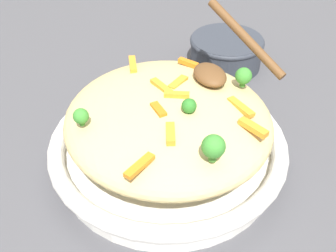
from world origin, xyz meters
TOP-DOWN VIEW (x-y plane):
  - ground_plane at (0.00, 0.00)m, footprint 2.40×2.40m
  - serving_bowl at (0.00, 0.00)m, footprint 0.31×0.31m
  - pasta_mound at (0.00, 0.00)m, footprint 0.27×0.26m
  - carrot_piece_0 at (0.00, 0.01)m, footprint 0.02×0.03m
  - carrot_piece_1 at (0.09, -0.06)m, footprint 0.03×0.04m
  - carrot_piece_2 at (-0.03, 0.02)m, footprint 0.03×0.03m
  - carrot_piece_3 at (0.02, -0.02)m, footprint 0.03×0.01m
  - carrot_piece_4 at (0.06, -0.02)m, footprint 0.03×0.02m
  - carrot_piece_5 at (-0.08, 0.06)m, footprint 0.03×0.02m
  - carrot_piece_6 at (-0.03, 0.00)m, footprint 0.04×0.02m
  - carrot_piece_7 at (0.04, 0.08)m, footprint 0.04×0.02m
  - carrot_piece_8 at (0.08, 0.07)m, footprint 0.04×0.02m
  - carrot_piece_9 at (-0.10, -0.02)m, footprint 0.04×0.02m
  - carrot_piece_10 at (-0.05, 0.07)m, footprint 0.02×0.03m
  - broccoli_floret_0 at (0.03, 0.01)m, footprint 0.02×0.02m
  - broccoli_floret_1 at (0.11, 0.01)m, footprint 0.03×0.03m
  - broccoli_floret_2 at (-0.01, 0.10)m, footprint 0.02×0.02m
  - broccoli_floret_3 at (0.01, -0.11)m, footprint 0.02×0.02m
  - serving_spoon at (-0.03, 0.09)m, footprint 0.13×0.11m
  - companion_bowl at (-0.21, 0.19)m, footprint 0.13×0.13m

SIDE VIEW (x-z plane):
  - ground_plane at x=0.00m, z-range 0.00..0.00m
  - serving_bowl at x=0.00m, z-range 0.00..0.05m
  - companion_bowl at x=-0.21m, z-range 0.00..0.06m
  - pasta_mound at x=0.00m, z-range 0.05..0.11m
  - carrot_piece_7 at x=0.04m, z-range 0.10..0.11m
  - carrot_piece_1 at x=0.09m, z-range 0.10..0.11m
  - carrot_piece_9 at x=-0.10m, z-range 0.10..0.11m
  - carrot_piece_5 at x=-0.08m, z-range 0.10..0.11m
  - carrot_piece_8 at x=0.08m, z-range 0.10..0.11m
  - carrot_piece_10 at x=-0.05m, z-range 0.10..0.11m
  - carrot_piece_4 at x=0.06m, z-range 0.10..0.11m
  - carrot_piece_2 at x=-0.03m, z-range 0.10..0.11m
  - carrot_piece_3 at x=0.02m, z-range 0.11..0.11m
  - carrot_piece_6 at x=-0.03m, z-range 0.11..0.11m
  - carrot_piece_0 at x=0.00m, z-range 0.11..0.11m
  - broccoli_floret_3 at x=0.01m, z-range 0.10..0.12m
  - broccoli_floret_2 at x=-0.01m, z-range 0.10..0.13m
  - broccoli_floret_0 at x=0.03m, z-range 0.11..0.13m
  - broccoli_floret_1 at x=0.11m, z-range 0.10..0.13m
  - serving_spoon at x=-0.03m, z-range 0.09..0.16m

